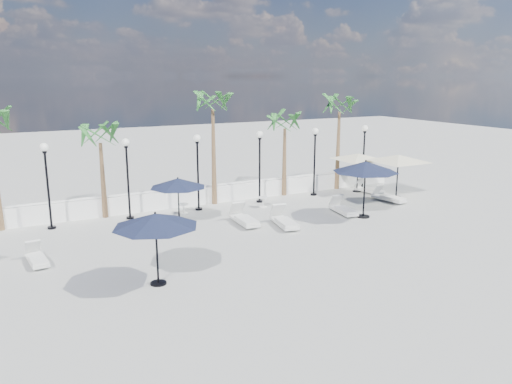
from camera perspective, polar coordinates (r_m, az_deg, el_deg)
name	(u,v)px	position (r m, az deg, el deg)	size (l,w,h in m)	color
ground	(258,248)	(19.90, 0.23, -6.38)	(100.00, 100.00, 0.00)	#9A9B96
balustrade	(192,197)	(26.38, -7.35, -0.54)	(26.00, 0.30, 1.01)	white
lamppost_1	(47,174)	(23.55, -22.81, 1.92)	(0.36, 0.36, 3.84)	black
lamppost_2	(127,167)	(24.06, -14.51, 2.75)	(0.36, 0.36, 3.84)	black
lamppost_3	(198,162)	(25.05, -6.69, 3.48)	(0.36, 0.36, 3.84)	black
lamppost_4	(260,156)	(26.47, 0.42, 4.08)	(0.36, 0.36, 3.84)	black
lamppost_5	(315,152)	(28.26, 6.73, 4.57)	(0.36, 0.36, 3.84)	black
lamppost_6	(364,148)	(30.34, 12.24, 4.94)	(0.36, 0.36, 3.84)	black
palm_1	(100,140)	(24.46, -17.39, 5.73)	(2.60, 2.60, 4.70)	brown
palm_2	(213,107)	(25.94, -4.97, 9.68)	(2.60, 2.60, 6.10)	brown
palm_3	(285,126)	(27.95, 3.31, 7.55)	(2.60, 2.60, 4.90)	brown
palm_4	(339,110)	(29.94, 9.52, 9.26)	(2.60, 2.60, 5.70)	brown
lounger_2	(37,258)	(19.87, -23.77, -6.91)	(0.75, 1.79, 0.65)	silver
lounger_3	(284,221)	(22.61, 3.22, -3.29)	(1.03, 2.20, 0.79)	silver
lounger_4	(244,219)	(22.91, -1.38, -3.05)	(0.79, 2.17, 0.80)	silver
lounger_5	(343,209)	(25.00, 9.92, -1.92)	(0.91, 2.03, 0.74)	silver
lounger_6	(369,189)	(29.73, 12.76, 0.32)	(0.92, 1.91, 0.69)	silver
lounger_7	(389,197)	(27.98, 14.91, -0.55)	(0.96, 2.06, 0.74)	silver
side_table_1	(184,208)	(24.93, -8.27, -1.77)	(0.51, 0.51, 0.50)	silver
side_table_2	(263,201)	(25.84, 0.80, -1.06)	(0.55, 0.55, 0.53)	silver
parasol_navy_left	(155,221)	(16.18, -11.42, -3.22)	(2.78, 2.78, 2.46)	black
parasol_navy_mid	(178,183)	(22.47, -8.92, 1.01)	(2.53, 2.53, 2.27)	black
parasol_navy_right	(366,167)	(24.12, 12.41, 2.81)	(3.12, 3.12, 2.80)	black
parasol_cream_sq_a	(359,154)	(29.61, 11.64, 4.30)	(4.95, 4.95, 2.43)	black
parasol_cream_sq_b	(399,155)	(28.54, 16.00, 4.09)	(5.22, 5.22, 2.62)	black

